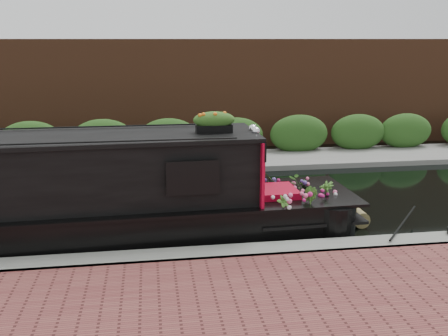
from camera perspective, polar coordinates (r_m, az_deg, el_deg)
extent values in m
plane|color=black|center=(12.31, -5.32, -4.47)|extent=(80.00, 80.00, 0.00)
cube|color=slate|center=(9.26, -4.10, -11.08)|extent=(40.00, 0.60, 0.50)
cube|color=slate|center=(16.34, -6.19, 0.29)|extent=(40.00, 2.40, 0.34)
cube|color=#244A18|center=(17.21, -6.32, 1.02)|extent=(40.00, 1.10, 2.80)
cube|color=#59311E|center=(19.26, -6.58, 2.46)|extent=(40.00, 1.00, 8.00)
cube|color=black|center=(10.44, -22.37, -0.87)|extent=(9.24, 2.03, 1.35)
cube|color=black|center=(10.28, -22.75, 2.98)|extent=(9.40, 2.19, 0.08)
cube|color=#AD0622|center=(10.33, 3.36, 0.08)|extent=(0.11, 1.75, 1.35)
cube|color=black|center=(9.27, -3.57, -1.13)|extent=(0.90, 0.06, 0.55)
cube|color=#AD0622|center=(10.65, 6.04, -3.59)|extent=(0.83, 0.92, 0.50)
sphere|color=white|center=(10.03, 3.64, 4.23)|extent=(0.18, 0.18, 0.18)
sphere|color=white|center=(10.30, 3.32, 4.50)|extent=(0.18, 0.18, 0.18)
cube|color=black|center=(10.02, -1.15, 4.52)|extent=(0.73, 0.29, 0.16)
ellipsoid|color=orange|center=(9.99, -1.15, 5.64)|extent=(0.79, 0.29, 0.24)
imported|color=#335F1F|center=(9.90, 6.81, -4.80)|extent=(0.37, 0.32, 0.58)
imported|color=#335F1F|center=(10.17, 9.68, -4.08)|extent=(0.34, 0.40, 0.68)
imported|color=#335F1F|center=(11.30, 8.83, -2.39)|extent=(0.67, 0.64, 0.58)
imported|color=#335F1F|center=(10.79, 11.54, -3.18)|extent=(0.45, 0.45, 0.64)
imported|color=#335F1F|center=(11.24, 5.23, -2.15)|extent=(0.26, 0.36, 0.67)
cylinder|color=olive|center=(11.42, 15.15, -5.53)|extent=(0.36, 0.41, 0.36)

